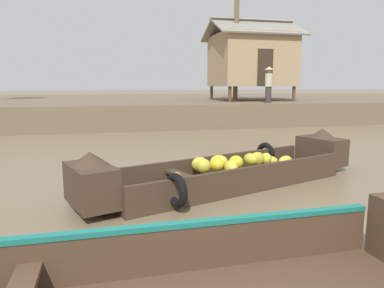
# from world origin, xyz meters

# --- Properties ---
(ground_plane) EXTENTS (300.00, 300.00, 0.00)m
(ground_plane) POSITION_xyz_m (0.00, 10.00, 0.00)
(ground_plane) COLOR #726047
(riverbank_strip) EXTENTS (160.00, 20.00, 1.05)m
(riverbank_strip) POSITION_xyz_m (0.00, 22.91, 0.53)
(riverbank_strip) COLOR brown
(riverbank_strip) RESTS_ON ground
(banana_boat) EXTENTS (5.75, 2.88, 0.91)m
(banana_boat) POSITION_xyz_m (1.43, 4.54, 0.30)
(banana_boat) COLOR #3D2D21
(banana_boat) RESTS_ON ground
(fishing_skiff_distant) EXTENTS (4.00, 3.02, 0.87)m
(fishing_skiff_distant) POSITION_xyz_m (10.44, 16.12, 0.32)
(fishing_skiff_distant) COLOR #473323
(fishing_skiff_distant) RESTS_ON ground
(stilt_house_mid_left) EXTENTS (4.55, 4.04, 4.27)m
(stilt_house_mid_left) POSITION_xyz_m (6.87, 16.79, 3.24)
(stilt_house_mid_left) COLOR #4C3826
(stilt_house_mid_left) RESTS_ON riverbank_strip
(vendor_person) EXTENTS (0.44, 0.44, 1.66)m
(vendor_person) POSITION_xyz_m (6.59, 13.98, 1.98)
(vendor_person) COLOR #332D28
(vendor_person) RESTS_ON riverbank_strip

